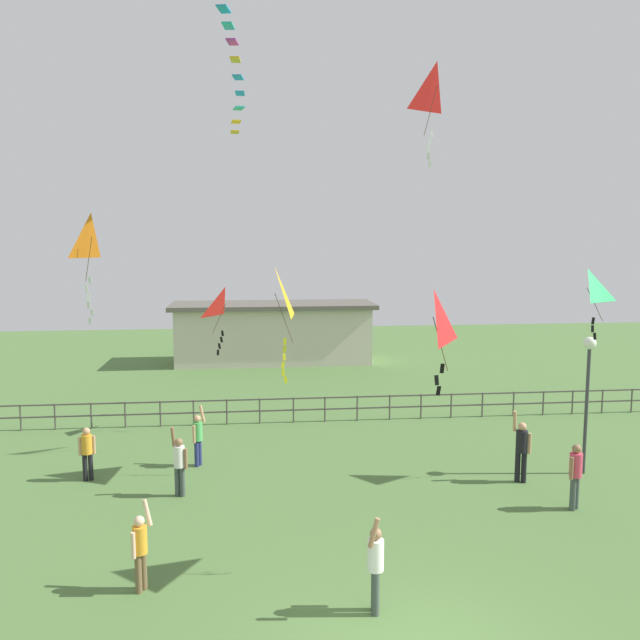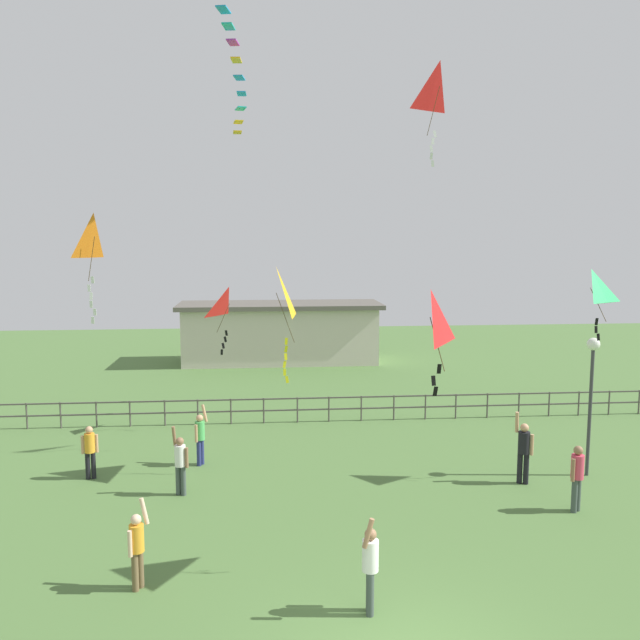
% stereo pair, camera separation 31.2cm
% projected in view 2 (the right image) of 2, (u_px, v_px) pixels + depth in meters
% --- Properties ---
extents(lamppost, '(0.36, 0.36, 4.01)m').
position_uv_depth(lamppost, '(592.00, 375.00, 18.31)').
color(lamppost, '#38383D').
rests_on(lamppost, ground_plane).
extents(person_0, '(0.34, 0.49, 1.90)m').
position_uv_depth(person_0, '(370.00, 564.00, 11.68)').
color(person_0, '#3F4C47').
rests_on(person_0, ground_plane).
extents(person_1, '(0.45, 0.28, 1.53)m').
position_uv_depth(person_1, '(90.00, 449.00, 18.29)').
color(person_1, black).
rests_on(person_1, ground_plane).
extents(person_3, '(0.45, 0.36, 1.85)m').
position_uv_depth(person_3, '(180.00, 461.00, 17.13)').
color(person_3, '#3F4C47').
rests_on(person_3, ground_plane).
extents(person_4, '(0.39, 0.43, 1.78)m').
position_uv_depth(person_4, '(137.00, 545.00, 12.50)').
color(person_4, brown).
rests_on(person_4, ground_plane).
extents(person_5, '(0.44, 0.33, 1.69)m').
position_uv_depth(person_5, '(577.00, 474.00, 16.07)').
color(person_5, '#3F4C47').
rests_on(person_5, ground_plane).
extents(person_6, '(0.39, 0.44, 1.82)m').
position_uv_depth(person_6, '(200.00, 435.00, 19.41)').
color(person_6, navy).
rests_on(person_6, ground_plane).
extents(person_7, '(0.47, 0.40, 2.01)m').
position_uv_depth(person_7, '(524.00, 448.00, 17.92)').
color(person_7, black).
rests_on(person_7, ground_plane).
extents(kite_0, '(1.03, 0.93, 1.91)m').
position_uv_depth(kite_0, '(591.00, 290.00, 17.92)').
color(kite_0, '#1EB759').
extents(kite_1, '(0.77, 0.79, 2.98)m').
position_uv_depth(kite_1, '(94.00, 242.00, 17.35)').
color(kite_1, orange).
extents(kite_2, '(0.84, 1.10, 2.09)m').
position_uv_depth(kite_2, '(430.00, 319.00, 12.61)').
color(kite_2, red).
extents(kite_3, '(1.13, 0.94, 3.01)m').
position_uv_depth(kite_3, '(439.00, 89.00, 19.09)').
color(kite_3, red).
extents(kite_4, '(1.02, 1.17, 2.34)m').
position_uv_depth(kite_4, '(229.00, 305.00, 22.30)').
color(kite_4, red).
extents(kite_5, '(0.83, 1.10, 3.28)m').
position_uv_depth(kite_5, '(277.00, 296.00, 18.08)').
color(kite_5, yellow).
extents(waterfront_railing, '(36.03, 0.06, 0.95)m').
position_uv_depth(waterfront_railing, '(315.00, 406.00, 24.02)').
color(waterfront_railing, '#4C4742').
rests_on(waterfront_railing, ground_plane).
extents(pavilion_building, '(11.05, 3.86, 3.27)m').
position_uv_depth(pavilion_building, '(280.00, 332.00, 35.66)').
color(pavilion_building, beige).
rests_on(pavilion_building, ground_plane).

